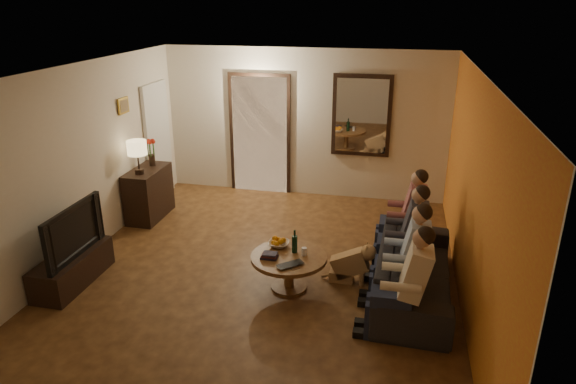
% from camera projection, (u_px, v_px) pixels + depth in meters
% --- Properties ---
extents(floor, '(5.00, 6.00, 0.01)m').
position_uv_depth(floor, '(261.00, 273.00, 6.74)').
color(floor, '#422611').
rests_on(floor, ground).
extents(ceiling, '(5.00, 6.00, 0.01)m').
position_uv_depth(ceiling, '(257.00, 72.00, 5.81)').
color(ceiling, white).
rests_on(ceiling, back_wall).
extents(back_wall, '(5.00, 0.02, 2.60)m').
position_uv_depth(back_wall, '(304.00, 124.00, 9.01)').
color(back_wall, beige).
rests_on(back_wall, floor).
extents(front_wall, '(5.00, 0.02, 2.60)m').
position_uv_depth(front_wall, '(144.00, 322.00, 3.53)').
color(front_wall, beige).
rests_on(front_wall, floor).
extents(left_wall, '(0.02, 6.00, 2.60)m').
position_uv_depth(left_wall, '(76.00, 166.00, 6.77)').
color(left_wall, beige).
rests_on(left_wall, floor).
extents(right_wall, '(0.02, 6.00, 2.60)m').
position_uv_depth(right_wall, '(473.00, 195.00, 5.77)').
color(right_wall, beige).
rests_on(right_wall, floor).
extents(orange_accent, '(0.01, 6.00, 2.60)m').
position_uv_depth(orange_accent, '(472.00, 195.00, 5.78)').
color(orange_accent, orange).
rests_on(orange_accent, right_wall).
extents(kitchen_doorway, '(1.00, 0.06, 2.10)m').
position_uv_depth(kitchen_doorway, '(260.00, 135.00, 9.24)').
color(kitchen_doorway, '#FFE0A5').
rests_on(kitchen_doorway, floor).
extents(door_trim, '(1.12, 0.04, 2.22)m').
position_uv_depth(door_trim, '(260.00, 136.00, 9.23)').
color(door_trim, black).
rests_on(door_trim, floor).
extents(fridge_glimpse, '(0.45, 0.03, 1.70)m').
position_uv_depth(fridge_glimpse, '(274.00, 144.00, 9.25)').
color(fridge_glimpse, silver).
rests_on(fridge_glimpse, floor).
extents(mirror_frame, '(1.00, 0.05, 1.40)m').
position_uv_depth(mirror_frame, '(362.00, 116.00, 8.70)').
color(mirror_frame, black).
rests_on(mirror_frame, back_wall).
extents(mirror_glass, '(0.86, 0.02, 1.26)m').
position_uv_depth(mirror_glass, '(361.00, 116.00, 8.67)').
color(mirror_glass, white).
rests_on(mirror_glass, back_wall).
extents(white_door, '(0.06, 0.85, 2.04)m').
position_uv_depth(white_door, '(158.00, 142.00, 8.96)').
color(white_door, white).
rests_on(white_door, floor).
extents(framed_art, '(0.03, 0.28, 0.24)m').
position_uv_depth(framed_art, '(123.00, 106.00, 7.75)').
color(framed_art, '#B28C33').
rests_on(framed_art, left_wall).
extents(art_canvas, '(0.01, 0.22, 0.18)m').
position_uv_depth(art_canvas, '(124.00, 106.00, 7.75)').
color(art_canvas, brown).
rests_on(art_canvas, left_wall).
extents(dresser, '(0.45, 0.92, 0.82)m').
position_uv_depth(dresser, '(149.00, 193.00, 8.31)').
color(dresser, black).
rests_on(dresser, floor).
extents(table_lamp, '(0.30, 0.30, 0.54)m').
position_uv_depth(table_lamp, '(138.00, 157.00, 7.86)').
color(table_lamp, beige).
rests_on(table_lamp, dresser).
extents(flower_vase, '(0.14, 0.14, 0.44)m').
position_uv_depth(flower_vase, '(151.00, 152.00, 8.28)').
color(flower_vase, red).
rests_on(flower_vase, dresser).
extents(tv_stand, '(0.45, 1.18, 0.39)m').
position_uv_depth(tv_stand, '(73.00, 268.00, 6.45)').
color(tv_stand, black).
rests_on(tv_stand, floor).
extents(tv, '(1.13, 0.15, 0.65)m').
position_uv_depth(tv, '(66.00, 231.00, 6.26)').
color(tv, black).
rests_on(tv, tv_stand).
extents(sofa, '(2.20, 0.94, 0.63)m').
position_uv_depth(sofa, '(414.00, 271.00, 6.15)').
color(sofa, black).
rests_on(sofa, floor).
extents(person_a, '(0.60, 0.40, 1.20)m').
position_uv_depth(person_a, '(408.00, 288.00, 5.25)').
color(person_a, tan).
rests_on(person_a, sofa).
extents(person_b, '(0.60, 0.40, 1.20)m').
position_uv_depth(person_b, '(408.00, 261.00, 5.80)').
color(person_b, tan).
rests_on(person_b, sofa).
extents(person_c, '(0.60, 0.40, 1.20)m').
position_uv_depth(person_c, '(408.00, 238.00, 6.35)').
color(person_c, tan).
rests_on(person_c, sofa).
extents(person_d, '(0.60, 0.40, 1.20)m').
position_uv_depth(person_d, '(408.00, 219.00, 6.89)').
color(person_d, tan).
rests_on(person_d, sofa).
extents(dog, '(0.56, 0.25, 0.56)m').
position_uv_depth(dog, '(350.00, 262.00, 6.43)').
color(dog, '#A3824B').
rests_on(dog, floor).
extents(coffee_table, '(1.04, 1.04, 0.45)m').
position_uv_depth(coffee_table, '(289.00, 272.00, 6.31)').
color(coffee_table, brown).
rests_on(coffee_table, floor).
extents(bowl, '(0.26, 0.26, 0.06)m').
position_uv_depth(bowl, '(279.00, 244.00, 6.46)').
color(bowl, white).
rests_on(bowl, coffee_table).
extents(oranges, '(0.20, 0.20, 0.08)m').
position_uv_depth(oranges, '(279.00, 239.00, 6.43)').
color(oranges, orange).
rests_on(oranges, bowl).
extents(wine_bottle, '(0.07, 0.07, 0.31)m').
position_uv_depth(wine_bottle, '(295.00, 241.00, 6.26)').
color(wine_bottle, black).
rests_on(wine_bottle, coffee_table).
extents(wine_glass, '(0.06, 0.06, 0.10)m').
position_uv_depth(wine_glass, '(304.00, 252.00, 6.22)').
color(wine_glass, silver).
rests_on(wine_glass, coffee_table).
extents(book_stack, '(0.20, 0.15, 0.07)m').
position_uv_depth(book_stack, '(269.00, 255.00, 6.17)').
color(book_stack, black).
rests_on(book_stack, coffee_table).
extents(laptop, '(0.39, 0.38, 0.03)m').
position_uv_depth(laptop, '(292.00, 267.00, 5.95)').
color(laptop, black).
rests_on(laptop, coffee_table).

